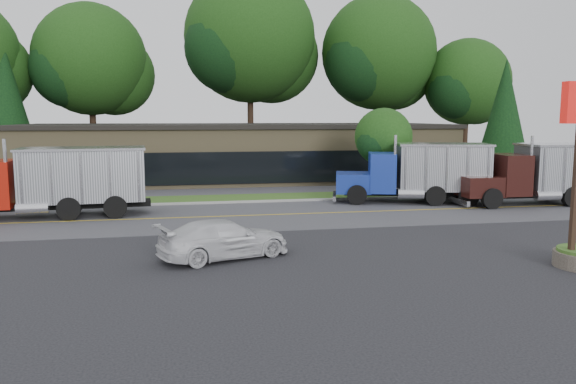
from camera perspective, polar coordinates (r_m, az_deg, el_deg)
name	(u,v)px	position (r m, az deg, el deg)	size (l,w,h in m)	color
ground	(255,263)	(19.00, -3.40, -7.19)	(140.00, 140.00, 0.00)	#323237
road	(231,216)	(27.75, -5.77, -2.48)	(60.00, 8.00, 0.02)	#57575C
center_line	(231,216)	(27.75, -5.77, -2.48)	(60.00, 0.12, 0.01)	gold
curb	(225,203)	(31.88, -6.42, -1.17)	(60.00, 0.30, 0.12)	#9E9E99
grass_verge	(223,199)	(33.65, -6.65, -0.70)	(60.00, 3.40, 0.03)	#34531C
far_parking	(217,188)	(38.60, -7.18, 0.36)	(60.00, 7.00, 0.02)	#57575C
strip_mall	(238,153)	(44.52, -5.13, 3.94)	(32.00, 12.00, 4.00)	#897954
tree_far_b	(92,65)	(53.07, -19.25, 12.08)	(10.26, 9.65, 14.63)	#382619
tree_far_c	(252,44)	(53.19, -3.71, 14.79)	(12.61, 11.87, 17.98)	#382619
tree_far_d	(380,58)	(54.85, 9.31, 13.25)	(11.31, 10.65, 16.13)	#382619
tree_far_e	(468,86)	(56.03, 17.78, 10.21)	(8.47, 7.97, 12.08)	#382619
evergreen_left	(5,100)	(50.15, -26.84, 8.36)	(4.95, 4.95, 11.26)	#382619
evergreen_right	(504,117)	(42.53, 21.11, 7.17)	(3.91, 3.91, 8.88)	#382619
tree_verge	(384,140)	(35.51, 9.73, 5.25)	(3.80, 3.57, 5.41)	#382619
dump_truck_red	(54,180)	(29.40, -22.71, 1.11)	(10.25, 3.32, 3.36)	black
dump_truck_blue	(421,171)	(32.63, 13.38, 2.08)	(8.85, 4.70, 3.36)	black
dump_truck_maroon	(548,172)	(34.48, 24.92, 1.86)	(9.48, 2.82, 3.36)	black
rally_car	(224,239)	(19.60, -6.50, -4.75)	(1.87, 4.60, 1.34)	silver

